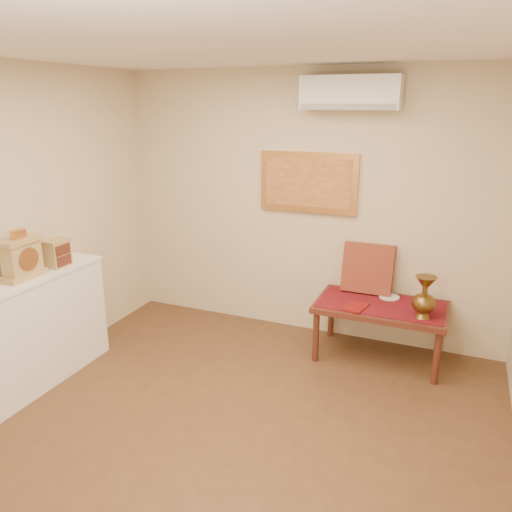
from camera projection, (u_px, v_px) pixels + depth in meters
The scene contains 14 objects.
floor at pixel (209, 455), 3.49m from camera, with size 4.50×4.50×0.00m, color brown.
ceiling at pixel (195, 38), 2.70m from camera, with size 4.50×4.50×0.00m, color white.
wall_back at pixel (308, 207), 5.08m from camera, with size 4.00×0.02×2.70m, color beige.
table_cloth at pixel (381, 304), 4.68m from camera, with size 1.14×0.59×0.01m, color maroon.
brass_urn_tall at pixel (425, 293), 4.32m from camera, with size 0.20×0.20×0.46m, color brown, non-canonical shape.
plate at pixel (389, 297), 4.83m from camera, with size 0.20×0.20×0.01m, color silver.
menu at pixel (355, 307), 4.59m from camera, with size 0.18×0.25×0.01m, color maroon.
cushion at pixel (368, 268), 4.91m from camera, with size 0.49×0.10×0.49m, color maroon.
display_ledge at pixel (6, 345), 4.02m from camera, with size 0.37×2.02×0.98m.
mantel_clock at pixel (22, 258), 4.05m from camera, with size 0.17×0.36×0.41m.
wooden_chest at pixel (57, 253), 4.37m from camera, with size 0.16×0.21×0.24m.
low_table at pixel (381, 311), 4.70m from camera, with size 1.20×0.70×0.55m.
painting at pixel (308, 182), 4.98m from camera, with size 1.00×0.06×0.60m.
ac_unit at pixel (350, 93), 4.49m from camera, with size 0.90×0.25×0.30m.
Camera 1 is at (1.43, -2.57, 2.36)m, focal length 35.00 mm.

